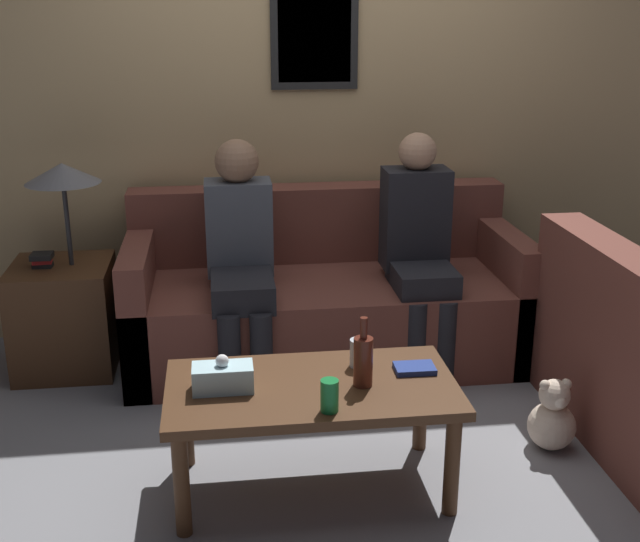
% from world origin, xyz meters
% --- Properties ---
extents(ground_plane, '(16.00, 16.00, 0.00)m').
position_xyz_m(ground_plane, '(0.00, 0.00, 0.00)').
color(ground_plane, gray).
extents(wall_back, '(9.00, 0.08, 2.60)m').
position_xyz_m(wall_back, '(0.00, 1.01, 1.30)').
color(wall_back, tan).
rests_on(wall_back, ground_plane).
extents(couch_main, '(2.10, 0.90, 0.88)m').
position_xyz_m(couch_main, '(0.00, 0.53, 0.31)').
color(couch_main, brown).
rests_on(couch_main, ground_plane).
extents(coffee_table, '(1.12, 0.60, 0.46)m').
position_xyz_m(coffee_table, '(-0.23, -0.76, 0.40)').
color(coffee_table, '#4C2D19').
rests_on(coffee_table, ground_plane).
extents(side_table_with_lamp, '(0.51, 0.51, 1.10)m').
position_xyz_m(side_table_with_lamp, '(-1.38, 0.53, 0.35)').
color(side_table_with_lamp, '#4C2D19').
rests_on(side_table_with_lamp, ground_plane).
extents(wine_bottle, '(0.07, 0.07, 0.28)m').
position_xyz_m(wine_bottle, '(-0.03, -0.79, 0.56)').
color(wine_bottle, '#562319').
rests_on(wine_bottle, coffee_table).
extents(drinking_glass, '(0.08, 0.08, 0.11)m').
position_xyz_m(drinking_glass, '(-0.02, -0.62, 0.52)').
color(drinking_glass, silver).
rests_on(drinking_glass, coffee_table).
extents(book_stack, '(0.16, 0.11, 0.02)m').
position_xyz_m(book_stack, '(0.20, -0.69, 0.47)').
color(book_stack, navy).
rests_on(book_stack, coffee_table).
extents(soda_can, '(0.07, 0.07, 0.12)m').
position_xyz_m(soda_can, '(-0.19, -0.98, 0.52)').
color(soda_can, '#197A38').
rests_on(soda_can, coffee_table).
extents(tissue_box, '(0.23, 0.12, 0.14)m').
position_xyz_m(tissue_box, '(-0.56, -0.76, 0.51)').
color(tissue_box, silver).
rests_on(tissue_box, coffee_table).
extents(person_left, '(0.34, 0.65, 1.21)m').
position_xyz_m(person_left, '(-0.45, 0.36, 0.66)').
color(person_left, black).
rests_on(person_left, ground_plane).
extents(person_right, '(0.34, 0.57, 1.23)m').
position_xyz_m(person_right, '(0.47, 0.36, 0.67)').
color(person_right, black).
rests_on(person_right, ground_plane).
extents(teddy_bear, '(0.21, 0.21, 0.33)m').
position_xyz_m(teddy_bear, '(0.85, -0.59, 0.14)').
color(teddy_bear, beige).
rests_on(teddy_bear, ground_plane).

